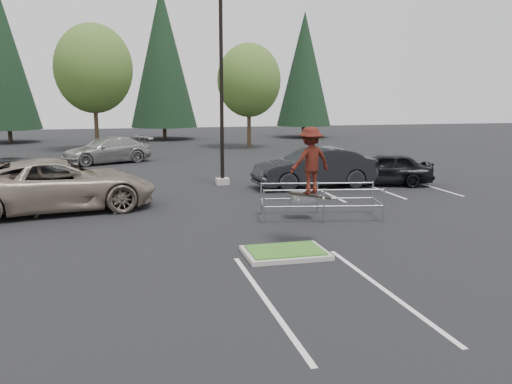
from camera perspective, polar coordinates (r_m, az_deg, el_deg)
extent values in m
plane|color=black|center=(14.68, 3.10, -6.64)|extent=(120.00, 120.00, 0.00)
cube|color=#A19D96|center=(14.66, 3.10, -6.42)|extent=(2.20, 1.60, 0.12)
cube|color=#2C5F1E|center=(14.64, 3.10, -6.14)|extent=(1.95, 1.35, 0.05)
cube|color=silver|center=(22.83, -14.59, -0.88)|extent=(0.12, 5.20, 0.01)
cube|color=silver|center=(23.03, -21.31, -1.16)|extent=(0.12, 5.20, 0.01)
cube|color=silver|center=(24.41, 7.03, 0.07)|extent=(0.12, 5.20, 0.01)
cube|color=silver|center=(25.49, 12.71, 0.33)|extent=(0.12, 5.20, 0.01)
cube|color=silver|center=(26.80, 17.88, 0.55)|extent=(0.12, 5.20, 0.01)
cube|color=silver|center=(11.60, 1.01, -11.26)|extent=(0.12, 6.00, 0.01)
cube|color=silver|center=(12.53, 13.22, -9.88)|extent=(0.12, 6.00, 0.01)
cube|color=#A19D96|center=(26.17, -3.55, 1.13)|extent=(0.60, 0.60, 0.30)
cylinder|color=black|center=(25.86, -3.67, 11.81)|extent=(0.18, 0.18, 10.00)
cylinder|color=#38281C|center=(44.04, -16.44, 6.48)|extent=(0.32, 0.32, 3.50)
ellipsoid|color=#3A6B27|center=(44.02, -16.74, 12.34)|extent=(5.89, 5.89, 6.77)
sphere|color=#3A6B27|center=(43.67, -15.91, 11.44)|extent=(3.68, 3.68, 3.68)
sphere|color=#3A6B27|center=(44.42, -17.34, 11.57)|extent=(4.05, 4.05, 4.05)
cylinder|color=#38281C|center=(44.49, -0.74, 6.63)|extent=(0.32, 0.32, 3.04)
ellipsoid|color=#3A6B27|center=(44.42, -0.75, 11.68)|extent=(5.12, 5.12, 5.89)
sphere|color=#3A6B27|center=(44.26, 0.11, 10.86)|extent=(3.20, 3.20, 3.20)
sphere|color=#3A6B27|center=(44.69, -1.50, 11.05)|extent=(3.52, 3.52, 3.52)
cylinder|color=#38281C|center=(54.45, -24.45, 5.40)|extent=(0.36, 0.36, 1.20)
cone|color=black|center=(54.41, -24.96, 12.23)|extent=(5.72, 5.72, 11.80)
cylinder|color=#38281C|center=(54.21, -9.58, 6.14)|extent=(0.36, 0.36, 1.20)
cone|color=black|center=(54.21, -9.81, 13.81)|extent=(6.38, 6.38, 13.30)
cylinder|color=#38281C|center=(56.07, 5.00, 6.37)|extent=(0.36, 0.36, 1.20)
cone|color=black|center=(56.02, 5.10, 12.76)|extent=(5.50, 5.50, 11.30)
cylinder|color=gray|center=(18.08, 0.82, -1.52)|extent=(0.06, 0.06, 1.17)
cylinder|color=gray|center=(19.47, 0.55, -0.67)|extent=(0.06, 0.06, 1.17)
cylinder|color=gray|center=(18.32, 7.17, -1.44)|extent=(0.06, 0.06, 1.17)
cylinder|color=gray|center=(19.70, 6.45, -0.61)|extent=(0.06, 0.06, 1.17)
cylinder|color=gray|center=(18.79, 13.28, -1.35)|extent=(0.06, 0.06, 1.17)
cylinder|color=gray|center=(20.13, 12.16, -0.55)|extent=(0.06, 0.06, 1.17)
cylinder|color=gray|center=(18.33, 7.17, -1.52)|extent=(4.00, 0.82, 0.05)
cylinder|color=gray|center=(18.22, 7.21, 0.20)|extent=(4.00, 0.82, 0.05)
cylinder|color=gray|center=(19.70, 6.45, -0.69)|extent=(4.00, 0.82, 0.05)
cylinder|color=gray|center=(19.61, 6.48, 0.92)|extent=(4.00, 0.82, 0.05)
cube|color=gray|center=(18.89, 4.99, -0.59)|extent=(0.95, 0.68, 0.49)
cube|color=black|center=(15.58, 5.64, -0.36)|extent=(1.26, 0.46, 0.27)
cylinder|color=silver|center=(15.36, 4.46, -0.76)|extent=(0.08, 0.04, 0.08)
cylinder|color=silver|center=(15.59, 4.16, -0.59)|extent=(0.08, 0.04, 0.08)
cylinder|color=silver|center=(15.61, 7.12, -0.63)|extent=(0.08, 0.04, 0.08)
cylinder|color=silver|center=(15.84, 6.79, -0.46)|extent=(0.08, 0.04, 0.08)
imported|color=maroon|center=(15.43, 5.71, 3.31)|extent=(1.36, 0.97, 1.91)
imported|color=gray|center=(21.28, -20.12, 0.69)|extent=(7.45, 4.39, 1.94)
imported|color=black|center=(23.22, -23.35, 1.09)|extent=(6.82, 4.54, 1.84)
imported|color=black|center=(25.32, 6.16, 2.57)|extent=(5.74, 2.28, 1.86)
imported|color=black|center=(26.62, 13.35, 2.40)|extent=(4.92, 3.15, 1.56)
imported|color=gray|center=(35.61, -15.30, 4.27)|extent=(6.11, 4.47, 1.64)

